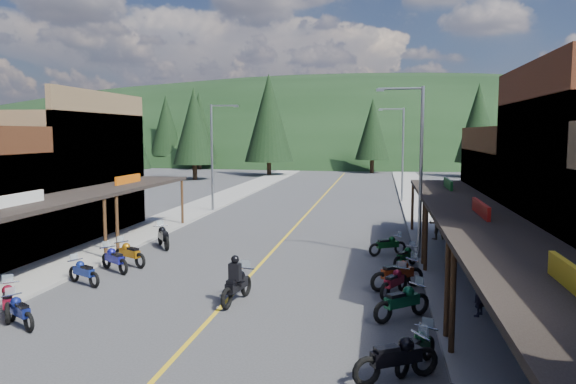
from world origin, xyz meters
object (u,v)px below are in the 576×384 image
at_px(pine_4, 478,123).
at_px(pine_7, 166,125).
at_px(bike_east_11, 388,244).
at_px(pine_11, 540,119).
at_px(bike_east_6, 416,347).
at_px(pine_3, 373,129).
at_px(pine_1, 199,125).
at_px(bike_east_8, 394,281).
at_px(streetlight_3, 401,150).
at_px(shop_east_3, 552,201).
at_px(bike_east_10, 405,256).
at_px(rider_on_bike, 237,283).
at_px(pine_2, 269,118).
at_px(shop_west_3, 45,175).
at_px(bike_east_5, 396,356).
at_px(streetlight_1, 214,153).
at_px(bike_east_9, 397,272).
at_px(streetlight_2, 418,165).
at_px(pedestrian_east_b, 437,223).
at_px(bike_west_7, 8,299).
at_px(pine_9, 562,128).
at_px(pedestrian_east_a, 479,292).
at_px(bike_west_10, 130,252).
at_px(pine_0, 82,129).
at_px(pine_10, 194,126).
at_px(bike_east_7, 402,300).
at_px(bike_west_11, 163,236).
at_px(bike_west_9, 114,258).
at_px(bike_west_8, 84,271).
at_px(bike_west_6, 19,310).

distance_m(pine_4, pine_7, 52.50).
relative_size(pine_7, bike_east_11, 6.40).
bearing_deg(pine_11, bike_east_6, -108.03).
bearing_deg(pine_3, pine_7, 164.48).
relative_size(pine_1, bike_east_8, 6.31).
height_order(pine_3, bike_east_6, pine_3).
height_order(streetlight_3, pine_7, pine_7).
bearing_deg(bike_east_8, pine_7, 144.70).
relative_size(shop_east_3, pine_7, 0.87).
bearing_deg(bike_east_6, bike_east_10, 118.77).
bearing_deg(rider_on_bike, pine_2, 109.83).
relative_size(shop_west_3, bike_east_5, 4.86).
height_order(shop_east_3, bike_east_5, shop_east_3).
xyz_separation_m(streetlight_1, bike_east_9, (12.93, -19.01, -3.80)).
relative_size(pine_11, bike_east_5, 5.53).
xyz_separation_m(streetlight_2, pedestrian_east_b, (1.38, 4.82, -3.45)).
height_order(pine_2, bike_west_7, pine_2).
bearing_deg(pine_9, rider_on_bike, -117.84).
relative_size(streetlight_2, pedestrian_east_a, 5.09).
bearing_deg(bike_west_10, pine_4, 7.95).
xyz_separation_m(pine_0, bike_east_8, (45.84, -59.92, -5.92)).
relative_size(pine_10, bike_east_11, 5.94).
bearing_deg(bike_east_7, pine_9, 117.33).
relative_size(bike_west_11, pedestrian_east_b, 1.31).
bearing_deg(pine_7, bike_east_6, -64.54).
bearing_deg(pedestrian_east_a, pine_11, -172.46).
relative_size(bike_west_9, bike_west_11, 0.93).
distance_m(bike_west_8, bike_east_10, 13.43).
bearing_deg(pine_1, bike_east_5, -68.40).
relative_size(pine_9, bike_west_8, 5.51).
bearing_deg(bike_east_10, pine_2, 139.45).
xyz_separation_m(bike_west_9, bike_east_11, (11.53, 5.20, -0.05)).
bearing_deg(bike_east_11, pine_10, -179.64).
xyz_separation_m(streetlight_1, bike_west_9, (1.10, -18.25, -3.86)).
xyz_separation_m(streetlight_3, pine_11, (13.05, 8.00, 2.73)).
relative_size(bike_west_6, bike_west_7, 0.90).
distance_m(pine_3, rider_on_bike, 66.02).
relative_size(pine_0, pine_11, 0.89).
distance_m(bike_west_7, bike_west_11, 11.23).
relative_size(pine_2, bike_east_11, 7.17).
xyz_separation_m(pine_0, bike_east_5, (45.73, -67.10, -5.84)).
distance_m(pine_4, bike_west_7, 67.30).
relative_size(bike_west_8, bike_west_9, 0.93).
height_order(pine_0, bike_west_11, pine_0).
bearing_deg(pine_9, pine_2, 159.08).
height_order(bike_west_6, bike_east_6, bike_east_6).
height_order(bike_east_7, pedestrian_east_a, pedestrian_east_a).
xyz_separation_m(bike_west_9, pedestrian_east_a, (14.26, -3.96, 0.33)).
bearing_deg(pine_1, bike_west_6, -75.81).
distance_m(pine_1, bike_west_11, 64.17).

